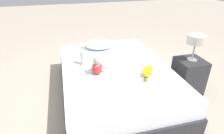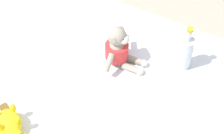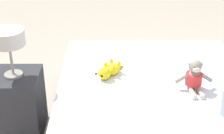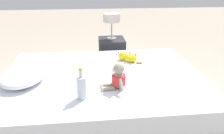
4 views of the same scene
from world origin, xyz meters
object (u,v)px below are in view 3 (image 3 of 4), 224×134
object	(u,v)px
nightstand	(18,104)
bedside_lamp	(8,40)
plush_yellow_creature	(109,71)
bed	(155,123)
plush_monkey	(194,78)

from	to	relation	value
nightstand	bedside_lamp	world-z (taller)	bedside_lamp
plush_yellow_creature	nightstand	size ratio (longest dim) A/B	0.58
bed	nightstand	bearing A→B (deg)	-10.98
bed	plush_monkey	size ratio (longest dim) A/B	7.19
bedside_lamp	bed	bearing A→B (deg)	169.02
bedside_lamp	nightstand	bearing A→B (deg)	0.00
plush_monkey	plush_yellow_creature	world-z (taller)	plush_monkey
bed	bedside_lamp	size ratio (longest dim) A/B	5.64
bed	plush_monkey	world-z (taller)	plush_monkey
bed	bedside_lamp	world-z (taller)	bedside_lamp
plush_monkey	plush_yellow_creature	distance (m)	0.66
plush_monkey	nightstand	xyz separation A→B (m)	(1.34, -0.09, -0.29)
bed	plush_yellow_creature	xyz separation A→B (m)	(0.34, -0.31, 0.28)
bed	plush_yellow_creature	size ratio (longest dim) A/B	6.92
plush_yellow_creature	bed	bearing A→B (deg)	137.39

